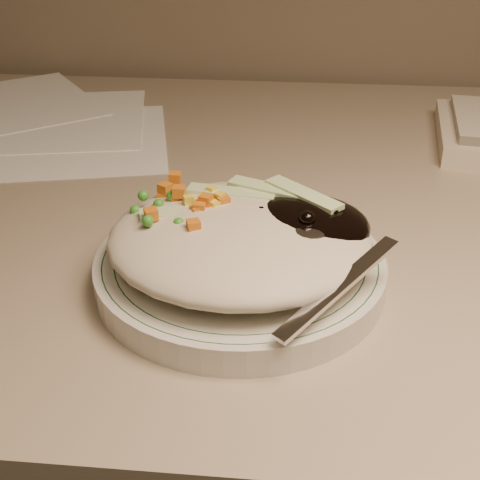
{
  "coord_description": "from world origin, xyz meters",
  "views": [
    {
      "loc": [
        -0.05,
        0.79,
        1.02
      ],
      "look_at": [
        -0.09,
        1.21,
        0.78
      ],
      "focal_mm": 50.0,
      "sensor_mm": 36.0,
      "label": 1
    }
  ],
  "objects": [
    {
      "name": "desk",
      "position": [
        0.0,
        1.38,
        0.54
      ],
      "size": [
        1.4,
        0.7,
        0.74
      ],
      "color": "gray",
      "rests_on": "ground"
    },
    {
      "name": "plate",
      "position": [
        -0.09,
        1.21,
        0.75
      ],
      "size": [
        0.22,
        0.22,
        0.02
      ],
      "primitive_type": "cylinder",
      "color": "silver",
      "rests_on": "desk"
    },
    {
      "name": "plate_rim",
      "position": [
        -0.09,
        1.21,
        0.76
      ],
      "size": [
        0.21,
        0.21,
        0.0
      ],
      "color": "#144723",
      "rests_on": "plate"
    },
    {
      "name": "meal",
      "position": [
        -0.09,
        1.21,
        0.78
      ],
      "size": [
        0.21,
        0.19,
        0.05
      ],
      "color": "#B6AE94",
      "rests_on": "plate"
    },
    {
      "name": "papers",
      "position": [
        -0.4,
        1.52,
        0.74
      ],
      "size": [
        0.47,
        0.4,
        0.0
      ],
      "color": "white",
      "rests_on": "desk"
    }
  ]
}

